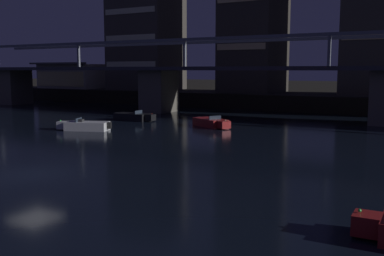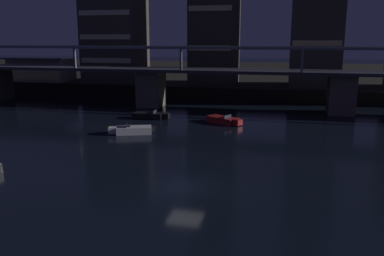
# 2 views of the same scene
# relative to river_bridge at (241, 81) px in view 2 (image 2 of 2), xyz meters

# --- Properties ---
(ground_plane) EXTENTS (400.00, 400.00, 0.00)m
(ground_plane) POSITION_rel_river_bridge_xyz_m (-0.00, -33.57, -4.26)
(ground_plane) COLOR black
(far_riverbank) EXTENTS (240.00, 80.00, 2.20)m
(far_riverbank) POSITION_rel_river_bridge_xyz_m (-0.00, 48.01, -3.16)
(far_riverbank) COLOR black
(far_riverbank) RESTS_ON ground
(river_bridge) EXTENTS (91.51, 6.40, 9.38)m
(river_bridge) POSITION_rel_river_bridge_xyz_m (0.00, 0.00, 0.00)
(river_bridge) COLOR #605B51
(river_bridge) RESTS_ON ground
(tower_west_low) EXTENTS (10.85, 9.31, 22.17)m
(tower_west_low) POSITION_rel_river_bridge_xyz_m (-26.62, 14.71, 8.87)
(tower_west_low) COLOR #423D38
(tower_west_low) RESTS_ON far_riverbank
(waterfront_pavilion) EXTENTS (12.40, 7.40, 4.70)m
(waterfront_pavilion) POSITION_rel_river_bridge_xyz_m (-41.63, 11.91, 0.18)
(waterfront_pavilion) COLOR #B2AD9E
(waterfront_pavilion) RESTS_ON far_riverbank
(speedboat_near_center) EXTENTS (5.20, 1.88, 1.16)m
(speedboat_near_center) POSITION_rel_river_bridge_xyz_m (-10.95, -10.00, -3.85)
(speedboat_near_center) COLOR black
(speedboat_near_center) RESTS_ON ground
(speedboat_mid_center) EXTENTS (4.86, 3.62, 1.16)m
(speedboat_mid_center) POSITION_rel_river_bridge_xyz_m (-0.88, -10.68, -3.85)
(speedboat_mid_center) COLOR maroon
(speedboat_mid_center) RESTS_ON ground
(speedboat_mid_right) EXTENTS (5.10, 3.04, 1.16)m
(speedboat_mid_right) POSITION_rel_river_bridge_xyz_m (-10.01, -18.79, -3.85)
(speedboat_mid_right) COLOR silver
(speedboat_mid_right) RESTS_ON ground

